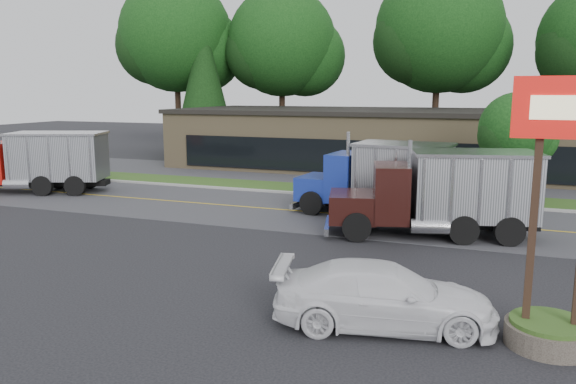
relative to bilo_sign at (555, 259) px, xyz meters
name	(u,v)px	position (x,y,z in m)	size (l,w,h in m)	color
ground	(194,264)	(-10.50, 2.50, -2.02)	(140.00, 140.00, 0.00)	#303034
road	(289,210)	(-10.50, 11.50, -2.02)	(60.00, 8.00, 0.02)	#505055
center_line	(289,210)	(-10.50, 11.50, -2.02)	(60.00, 0.12, 0.01)	gold
curb	(316,195)	(-10.50, 15.70, -2.02)	(60.00, 0.30, 0.12)	#9E9E99
grass_verge	(325,190)	(-10.50, 17.50, -2.02)	(60.00, 3.40, 0.03)	#2D571D
far_parking	(347,178)	(-10.50, 22.50, -2.02)	(60.00, 7.00, 0.02)	#505055
strip_mall	(394,141)	(-8.50, 28.50, -0.02)	(32.00, 12.00, 4.00)	#907B58
bilo_sign	(555,259)	(0.00, 0.00, 0.00)	(2.20, 1.90, 5.95)	#6B6054
tree_far_a	(178,41)	(-30.33, 34.64, 8.29)	(11.33, 10.66, 16.16)	#382619
tree_far_b	(284,48)	(-20.34, 36.63, 7.55)	(10.52, 9.90, 15.00)	#382619
tree_far_c	(441,36)	(-6.33, 36.63, 8.14)	(11.17, 10.51, 15.93)	#382619
evergreen_left	(204,78)	(-26.50, 32.50, 4.77)	(5.44, 5.44, 12.35)	#382619
tree_verge	(517,133)	(-0.44, 17.55, 1.53)	(3.92, 3.69, 5.60)	#382619
dump_truck_red	(38,161)	(-25.35, 11.16, -0.22)	(8.78, 5.32, 3.36)	black
dump_truck_blue	(382,177)	(-6.13, 11.78, -0.23)	(7.14, 3.25, 3.36)	black
dump_truck_maroon	(444,191)	(-3.17, 9.05, -0.22)	(8.18, 4.31, 3.36)	black
rally_car	(384,296)	(-3.68, -0.23, -1.25)	(2.16, 5.32, 1.54)	white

